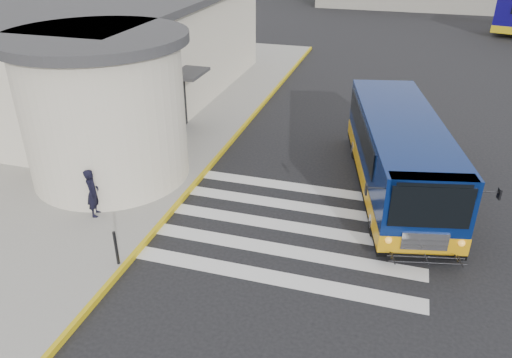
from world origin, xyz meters
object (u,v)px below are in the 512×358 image
(bollard, at_px, (116,248))
(pedestrian_a, at_px, (93,193))
(pedestrian_b, at_px, (101,167))
(transit_bus, at_px, (398,157))

(bollard, bearing_deg, pedestrian_a, 134.25)
(pedestrian_b, distance_m, bollard, 4.09)
(pedestrian_b, relative_size, bollard, 1.77)
(pedestrian_a, xyz_separation_m, pedestrian_b, (-0.55, 1.34, 0.12))
(pedestrian_a, distance_m, pedestrian_b, 1.45)
(transit_bus, bearing_deg, bollard, -148.72)
(pedestrian_a, height_order, bollard, pedestrian_a)
(bollard, bearing_deg, pedestrian_b, 126.62)
(transit_bus, bearing_deg, pedestrian_a, -165.11)
(pedestrian_a, bearing_deg, bollard, -152.71)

